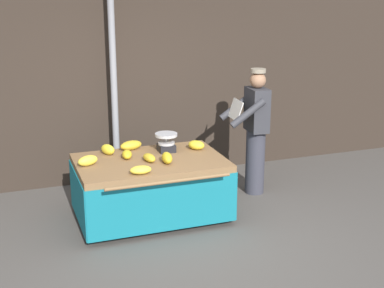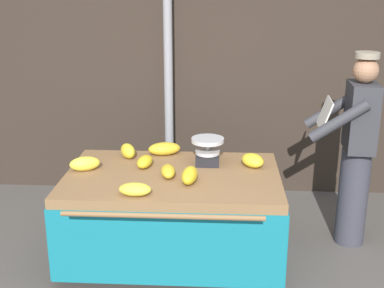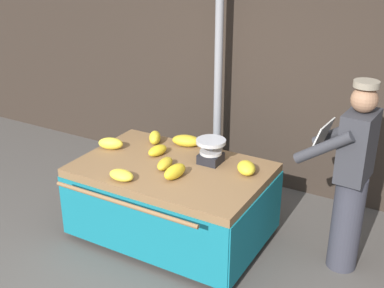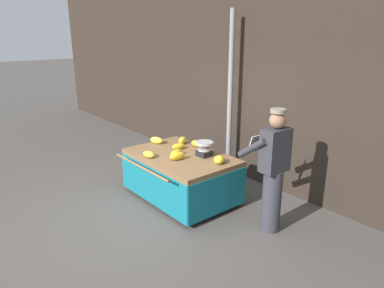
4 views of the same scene
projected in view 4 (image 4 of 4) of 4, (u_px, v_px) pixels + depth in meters
name	position (u px, v px, depth m)	size (l,w,h in m)	color
ground_plane	(136.00, 222.00, 5.22)	(60.00, 60.00, 0.00)	#514C47
back_wall	(261.00, 73.00, 6.21)	(16.00, 0.24, 3.89)	#332821
street_pole	(230.00, 98.00, 6.38)	(0.09, 0.09, 3.00)	gray
banana_cart	(181.00, 166.00, 5.81)	(1.78, 1.36, 0.75)	olive
weighing_scale	(204.00, 149.00, 5.66)	(0.28, 0.28, 0.23)	black
banana_bunch_0	(177.00, 156.00, 5.51)	(0.12, 0.26, 0.13)	gold
banana_bunch_1	(176.00, 152.00, 5.72)	(0.12, 0.24, 0.09)	gold
banana_bunch_2	(199.00, 144.00, 6.11)	(0.16, 0.29, 0.12)	gold
banana_bunch_3	(157.00, 140.00, 6.30)	(0.12, 0.25, 0.12)	yellow
banana_bunch_4	(149.00, 154.00, 5.64)	(0.15, 0.24, 0.09)	yellow
banana_bunch_5	(219.00, 160.00, 5.37)	(0.16, 0.22, 0.11)	yellow
banana_bunch_6	(183.00, 140.00, 6.28)	(0.11, 0.22, 0.13)	yellow
banana_bunch_7	(179.00, 146.00, 6.01)	(0.12, 0.23, 0.10)	gold
vendor_person	(273.00, 171.00, 4.78)	(0.60, 0.54, 1.71)	#383842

